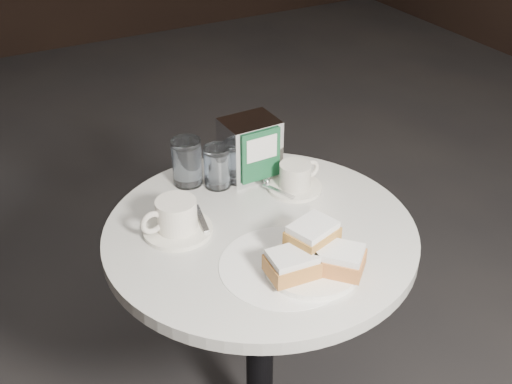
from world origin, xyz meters
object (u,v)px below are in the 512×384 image
object	(u,v)px
water_glass_left	(187,163)
napkin_dispenser	(250,149)
coffee_cup_right	(296,178)
coffee_cup_left	(176,219)
beignet_plate	(314,258)
water_glass_right	(217,167)
cafe_table	(260,295)

from	to	relation	value
water_glass_left	napkin_dispenser	distance (m)	0.16
water_glass_left	coffee_cup_right	bearing A→B (deg)	-34.43
coffee_cup_left	napkin_dispenser	xyz separation A→B (m)	(0.26, 0.14, 0.04)
beignet_plate	water_glass_right	xyz separation A→B (m)	(-0.03, 0.39, 0.02)
cafe_table	coffee_cup_right	distance (m)	0.30
water_glass_right	beignet_plate	bearing A→B (deg)	-86.07
coffee_cup_left	coffee_cup_right	bearing A→B (deg)	0.98
cafe_table	water_glass_right	bearing A→B (deg)	91.09
cafe_table	beignet_plate	size ratio (longest dim) A/B	2.95
beignet_plate	water_glass_left	world-z (taller)	water_glass_left
napkin_dispenser	beignet_plate	bearing A→B (deg)	-100.66
cafe_table	napkin_dispenser	distance (m)	0.36
coffee_cup_right	napkin_dispenser	bearing A→B (deg)	114.17
water_glass_right	napkin_dispenser	distance (m)	0.10
water_glass_left	water_glass_right	size ratio (longest dim) A/B	1.12
cafe_table	water_glass_left	size ratio (longest dim) A/B	6.30
coffee_cup_right	water_glass_right	world-z (taller)	water_glass_right
coffee_cup_right	water_glass_right	distance (m)	0.19
coffee_cup_right	water_glass_left	world-z (taller)	water_glass_left
water_glass_left	water_glass_right	xyz separation A→B (m)	(0.06, -0.05, -0.01)
coffee_cup_right	water_glass_right	bearing A→B (deg)	139.32
beignet_plate	napkin_dispenser	size ratio (longest dim) A/B	1.65
water_glass_left	cafe_table	bearing A→B (deg)	-76.02
napkin_dispenser	coffee_cup_right	bearing A→B (deg)	-59.61
coffee_cup_left	coffee_cup_right	size ratio (longest dim) A/B	1.13
coffee_cup_right	napkin_dispenser	distance (m)	0.14
cafe_table	coffee_cup_right	size ratio (longest dim) A/B	5.03
beignet_plate	coffee_cup_left	distance (m)	0.32
coffee_cup_left	water_glass_left	xyz separation A→B (m)	(0.10, 0.18, 0.02)
beignet_plate	coffee_cup_left	world-z (taller)	beignet_plate
cafe_table	beignet_plate	xyz separation A→B (m)	(0.02, -0.18, 0.23)
cafe_table	beignet_plate	world-z (taller)	beignet_plate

